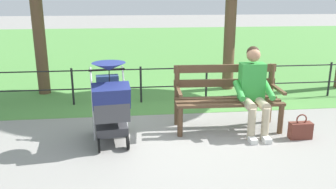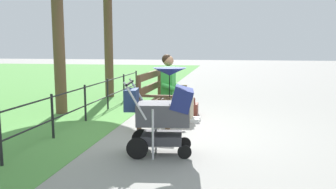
% 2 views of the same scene
% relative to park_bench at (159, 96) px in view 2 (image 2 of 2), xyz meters
% --- Properties ---
extents(ground_plane, '(60.00, 60.00, 0.00)m').
position_rel_park_bench_xyz_m(ground_plane, '(0.63, 0.12, -0.53)').
color(ground_plane, gray).
extents(park_bench, '(1.62, 0.66, 0.96)m').
position_rel_park_bench_xyz_m(park_bench, '(0.00, 0.00, 0.00)').
color(park_bench, brown).
rests_on(park_bench, ground).
extents(person_on_bench, '(0.55, 0.74, 1.28)m').
position_rel_park_bench_xyz_m(person_on_bench, '(-0.33, 0.22, 0.15)').
color(person_on_bench, tan).
rests_on(person_on_bench, ground).
extents(stroller, '(0.60, 0.93, 1.15)m').
position_rel_park_bench_xyz_m(stroller, '(1.74, 0.40, 0.07)').
color(stroller, black).
rests_on(stroller, ground).
extents(handbag, '(0.32, 0.14, 0.37)m').
position_rel_park_bench_xyz_m(handbag, '(-0.95, 0.56, -0.40)').
color(handbag, brown).
rests_on(handbag, ground).
extents(park_fence, '(8.88, 0.04, 0.70)m').
position_rel_park_bench_xyz_m(park_fence, '(0.12, -1.44, -0.10)').
color(park_fence, black).
rests_on(park_fence, ground).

